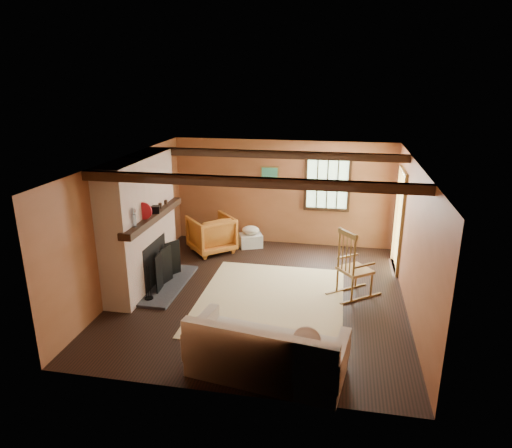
% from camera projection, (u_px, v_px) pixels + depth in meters
% --- Properties ---
extents(ground, '(5.50, 5.50, 0.00)m').
position_uv_depth(ground, '(261.00, 294.00, 8.22)').
color(ground, black).
rests_on(ground, ground).
extents(room_envelope, '(5.02, 5.52, 2.44)m').
position_uv_depth(room_envelope, '(277.00, 204.00, 7.92)').
color(room_envelope, '#995636').
rests_on(room_envelope, ground).
extents(fireplace, '(1.02, 2.30, 2.40)m').
position_uv_depth(fireplace, '(141.00, 229.00, 8.27)').
color(fireplace, '#A44D3F').
rests_on(fireplace, ground).
extents(rug, '(2.50, 3.00, 0.01)m').
position_uv_depth(rug, '(271.00, 300.00, 8.00)').
color(rug, beige).
rests_on(rug, ground).
extents(rocking_chair, '(1.00, 0.92, 1.24)m').
position_uv_depth(rocking_chair, '(353.00, 268.00, 8.02)').
color(rocking_chair, tan).
rests_on(rocking_chair, ground).
extents(sofa, '(2.15, 1.20, 0.82)m').
position_uv_depth(sofa, '(266.00, 355.00, 5.91)').
color(sofa, beige).
rests_on(sofa, ground).
extents(firewood_pile, '(0.60, 0.11, 0.22)m').
position_uv_depth(firewood_pile, '(202.00, 237.00, 10.80)').
color(firewood_pile, brown).
rests_on(firewood_pile, ground).
extents(laundry_basket, '(0.61, 0.54, 0.30)m').
position_uv_depth(laundry_basket, '(251.00, 240.00, 10.46)').
color(laundry_basket, silver).
rests_on(laundry_basket, ground).
extents(basket_pillow, '(0.49, 0.44, 0.20)m').
position_uv_depth(basket_pillow, '(251.00, 230.00, 10.39)').
color(basket_pillow, beige).
rests_on(basket_pillow, laundry_basket).
extents(armchair, '(1.25, 1.26, 0.82)m').
position_uv_depth(armchair, '(211.00, 234.00, 10.11)').
color(armchair, '#BF6026').
rests_on(armchair, ground).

